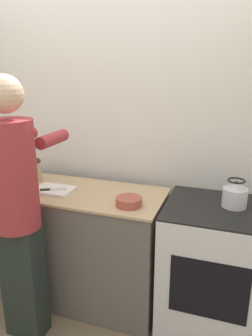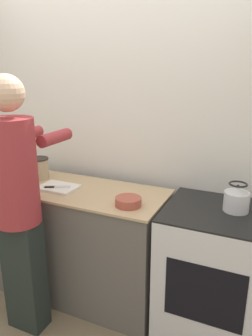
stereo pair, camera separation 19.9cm
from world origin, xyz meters
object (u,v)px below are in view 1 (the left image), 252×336
at_px(knife, 53,189).
at_px(cutting_board, 54,190).
at_px(person, 17,203).
at_px(kettle, 235,195).
at_px(bowl_prep, 3,179).
at_px(canister_jar, 31,171).
at_px(oven, 212,267).

bearing_deg(knife, cutting_board, 73.80).
bearing_deg(person, cutting_board, 87.45).
bearing_deg(kettle, bowl_prep, -176.77).
height_order(cutting_board, bowl_prep, bowl_prep).
height_order(cutting_board, kettle, kettle).
xyz_separation_m(cutting_board, kettle, (1.30, 0.13, 0.07)).
bearing_deg(canister_jar, oven, -1.98).
xyz_separation_m(knife, canister_jar, (-0.29, 0.16, 0.07)).
bearing_deg(oven, kettle, 22.91).
bearing_deg(oven, knife, -174.71).
distance_m(oven, bowl_prep, 1.76).
relative_size(cutting_board, knife, 1.54).
distance_m(cutting_board, canister_jar, 0.33).
bearing_deg(person, bowl_prep, 136.78).
bearing_deg(cutting_board, kettle, 5.64).
bearing_deg(cutting_board, person, -92.55).
bearing_deg(cutting_board, bowl_prep, 176.79).
xyz_separation_m(kettle, canister_jar, (-1.59, 0.01, 0.01)).
bearing_deg(bowl_prep, cutting_board, -3.21).
relative_size(bowl_prep, canister_jar, 1.09).
xyz_separation_m(person, knife, (0.02, 0.39, -0.04)).
relative_size(kettle, bowl_prep, 0.99).
bearing_deg(canister_jar, knife, -28.95).
height_order(knife, bowl_prep, bowl_prep).
height_order(oven, person, person).
xyz_separation_m(person, bowl_prep, (-0.47, 0.44, -0.03)).
xyz_separation_m(oven, knife, (-1.20, -0.11, 0.49)).
bearing_deg(canister_jar, cutting_board, -25.42).
distance_m(knife, bowl_prep, 0.50).
bearing_deg(knife, kettle, -19.75).
bearing_deg(oven, cutting_board, -175.91).
bearing_deg(kettle, canister_jar, 179.69).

